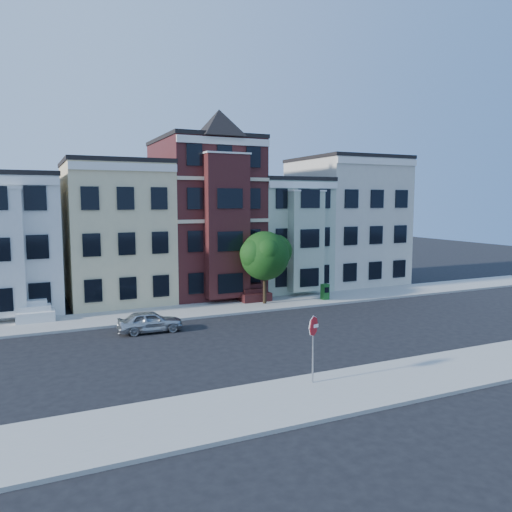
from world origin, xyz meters
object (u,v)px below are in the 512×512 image
parked_car (150,321)px  newspaper_box (325,292)px  street_tree (265,259)px  stop_sign (313,345)px

parked_car → newspaper_box: (13.76, 3.28, 0.11)m
newspaper_box → street_tree: bearing=170.4°
parked_car → newspaper_box: newspaper_box is taller
street_tree → newspaper_box: size_ratio=5.55×
newspaper_box → stop_sign: size_ratio=0.37×
stop_sign → street_tree: bearing=58.3°
stop_sign → newspaper_box: bearing=42.8°
street_tree → stop_sign: bearing=-108.6°
parked_car → stop_sign: (4.09, -11.02, 1.08)m
street_tree → newspaper_box: 5.40m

